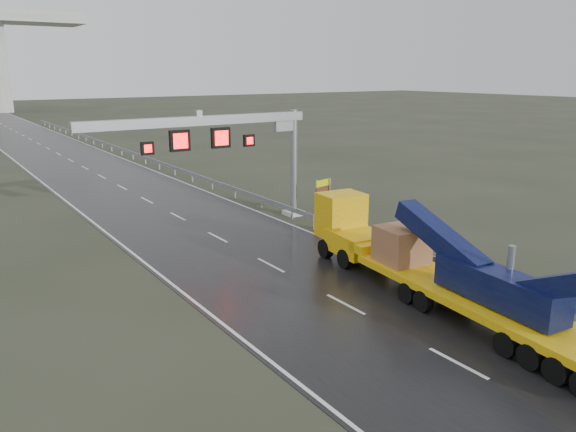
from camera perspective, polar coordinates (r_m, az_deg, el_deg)
ground at (r=21.77m, az=12.74°, el=-12.29°), size 400.00×400.00×0.00m
road at (r=55.87m, az=-18.39°, el=3.80°), size 11.00×200.00×0.02m
guardrail at (r=48.58m, az=-8.25°, el=3.71°), size 0.20×140.00×1.40m
sign_gantry at (r=35.45m, az=-5.86°, el=7.85°), size 14.90×1.20×7.42m
heavy_haul_truck at (r=25.72m, az=13.00°, el=-4.24°), size 4.24×17.52×4.08m
exit_sign_pair at (r=38.06m, az=3.61°, el=2.61°), size 1.51×0.44×2.65m
striped_barrier at (r=35.19m, az=3.13°, el=-0.63°), size 0.67×0.51×1.00m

